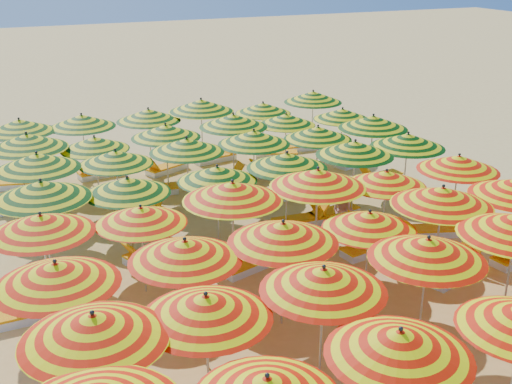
% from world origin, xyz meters
% --- Properties ---
extents(ground, '(120.00, 120.00, 0.00)m').
position_xyz_m(ground, '(0.00, 0.00, 0.00)').
color(ground, '#ECBC68').
rests_on(ground, ground).
extents(umbrella_2, '(2.71, 2.71, 2.53)m').
position_xyz_m(umbrella_2, '(-1.21, -8.03, 2.23)').
color(umbrella_2, silver).
rests_on(umbrella_2, ground).
extents(umbrella_6, '(2.50, 2.50, 2.62)m').
position_xyz_m(umbrella_6, '(-5.58, -5.79, 2.31)').
color(umbrella_6, silver).
rests_on(umbrella_6, ground).
extents(umbrella_7, '(2.90, 2.90, 2.51)m').
position_xyz_m(umbrella_7, '(-3.64, -5.76, 2.21)').
color(umbrella_7, silver).
rests_on(umbrella_7, ground).
extents(umbrella_8, '(3.19, 3.19, 2.57)m').
position_xyz_m(umbrella_8, '(-1.34, -5.79, 2.26)').
color(umbrella_8, silver).
rests_on(umbrella_8, ground).
extents(umbrella_9, '(3.05, 3.05, 2.60)m').
position_xyz_m(umbrella_9, '(1.23, -5.54, 2.29)').
color(umbrella_9, silver).
rests_on(umbrella_9, ground).
extents(umbrella_12, '(2.91, 2.91, 2.58)m').
position_xyz_m(umbrella_12, '(-5.90, -3.60, 2.27)').
color(umbrella_12, silver).
rests_on(umbrella_12, ground).
extents(umbrella_13, '(3.11, 3.11, 2.53)m').
position_xyz_m(umbrella_13, '(-3.32, -3.52, 2.23)').
color(umbrella_13, silver).
rests_on(umbrella_13, ground).
extents(umbrella_14, '(3.20, 3.20, 2.59)m').
position_xyz_m(umbrella_14, '(-1.14, -3.63, 2.28)').
color(umbrella_14, silver).
rests_on(umbrella_14, ground).
extents(umbrella_15, '(2.31, 2.31, 2.37)m').
position_xyz_m(umbrella_15, '(1.19, -3.44, 2.08)').
color(umbrella_15, silver).
rests_on(umbrella_15, ground).
extents(umbrella_16, '(2.79, 2.79, 2.67)m').
position_xyz_m(umbrella_16, '(3.30, -3.39, 2.35)').
color(umbrella_16, silver).
rests_on(umbrella_16, ground).
extents(umbrella_18, '(2.97, 2.97, 2.53)m').
position_xyz_m(umbrella_18, '(-5.90, -0.94, 2.22)').
color(umbrella_18, silver).
rests_on(umbrella_18, ground).
extents(umbrella_19, '(2.51, 2.51, 2.35)m').
position_xyz_m(umbrella_19, '(-3.63, -0.96, 2.07)').
color(umbrella_19, silver).
rests_on(umbrella_19, ground).
extents(umbrella_20, '(2.90, 2.90, 2.69)m').
position_xyz_m(umbrella_20, '(-1.32, -1.07, 2.37)').
color(umbrella_20, silver).
rests_on(umbrella_20, ground).
extents(umbrella_21, '(2.68, 2.68, 2.72)m').
position_xyz_m(umbrella_21, '(1.07, -1.11, 2.39)').
color(umbrella_21, silver).
rests_on(umbrella_21, ground).
extents(umbrella_22, '(2.75, 2.75, 2.37)m').
position_xyz_m(umbrella_22, '(3.23, -1.11, 2.08)').
color(umbrella_22, silver).
rests_on(umbrella_22, ground).
extents(umbrella_23, '(3.05, 3.05, 2.52)m').
position_xyz_m(umbrella_23, '(5.69, -1.14, 2.21)').
color(umbrella_23, silver).
rests_on(umbrella_23, ground).
extents(umbrella_24, '(2.87, 2.87, 2.64)m').
position_xyz_m(umbrella_24, '(-5.68, 1.04, 2.32)').
color(umbrella_24, silver).
rests_on(umbrella_24, ground).
extents(umbrella_25, '(2.50, 2.50, 2.43)m').
position_xyz_m(umbrella_25, '(-3.51, 0.98, 2.14)').
color(umbrella_25, silver).
rests_on(umbrella_25, ground).
extents(umbrella_26, '(2.85, 2.85, 2.39)m').
position_xyz_m(umbrella_26, '(-0.96, 1.01, 2.11)').
color(umbrella_26, silver).
rests_on(umbrella_26, ground).
extents(umbrella_27, '(2.98, 2.98, 2.53)m').
position_xyz_m(umbrella_27, '(1.20, 0.99, 2.23)').
color(umbrella_27, silver).
rests_on(umbrella_27, ground).
extents(umbrella_28, '(2.52, 2.52, 2.57)m').
position_xyz_m(umbrella_28, '(3.61, 1.16, 2.26)').
color(umbrella_28, silver).
rests_on(umbrella_28, ground).
extents(umbrella_29, '(3.18, 3.18, 2.56)m').
position_xyz_m(umbrella_29, '(5.64, 1.25, 2.25)').
color(umbrella_29, silver).
rests_on(umbrella_29, ground).
extents(umbrella_30, '(2.59, 2.59, 2.59)m').
position_xyz_m(umbrella_30, '(-5.53, 3.63, 2.28)').
color(umbrella_30, silver).
rests_on(umbrella_30, ground).
extents(umbrella_31, '(2.58, 2.58, 2.40)m').
position_xyz_m(umbrella_31, '(-3.28, 3.64, 2.11)').
color(umbrella_31, silver).
rests_on(umbrella_31, ground).
extents(umbrella_32, '(2.64, 2.64, 2.53)m').
position_xyz_m(umbrella_32, '(-1.02, 3.64, 2.22)').
color(umbrella_32, silver).
rests_on(umbrella_32, ground).
extents(umbrella_33, '(3.07, 3.07, 2.53)m').
position_xyz_m(umbrella_33, '(1.26, 3.61, 2.23)').
color(umbrella_33, silver).
rests_on(umbrella_33, ground).
extents(umbrella_34, '(3.06, 3.06, 2.47)m').
position_xyz_m(umbrella_34, '(3.55, 3.44, 2.17)').
color(umbrella_34, silver).
rests_on(umbrella_34, ground).
extents(umbrella_35, '(3.12, 3.12, 2.62)m').
position_xyz_m(umbrella_35, '(5.77, 3.48, 2.31)').
color(umbrella_35, silver).
rests_on(umbrella_35, ground).
extents(umbrella_36, '(3.25, 3.25, 2.67)m').
position_xyz_m(umbrella_36, '(-5.63, 5.67, 2.35)').
color(umbrella_36, silver).
rests_on(umbrella_36, ground).
extents(umbrella_37, '(2.71, 2.71, 2.38)m').
position_xyz_m(umbrella_37, '(-3.58, 5.47, 2.09)').
color(umbrella_37, silver).
rests_on(umbrella_37, ground).
extents(umbrella_38, '(2.70, 2.70, 2.52)m').
position_xyz_m(umbrella_38, '(-1.17, 5.55, 2.22)').
color(umbrella_38, silver).
rests_on(umbrella_38, ground).
extents(umbrella_39, '(2.96, 2.96, 2.61)m').
position_xyz_m(umbrella_39, '(1.34, 5.66, 2.30)').
color(umbrella_39, silver).
rests_on(umbrella_39, ground).
extents(umbrella_40, '(2.62, 2.62, 2.34)m').
position_xyz_m(umbrella_40, '(3.55, 5.91, 2.06)').
color(umbrella_40, silver).
rests_on(umbrella_40, ground).
extents(umbrella_41, '(2.42, 2.42, 2.36)m').
position_xyz_m(umbrella_41, '(5.85, 5.71, 2.08)').
color(umbrella_41, silver).
rests_on(umbrella_41, ground).
extents(umbrella_42, '(2.71, 2.71, 2.57)m').
position_xyz_m(umbrella_42, '(-5.68, 8.07, 2.26)').
color(umbrella_42, silver).
rests_on(umbrella_42, ground).
extents(umbrella_43, '(3.14, 3.14, 2.53)m').
position_xyz_m(umbrella_43, '(-3.57, 8.03, 2.23)').
color(umbrella_43, silver).
rests_on(umbrella_43, ground).
extents(umbrella_44, '(2.94, 2.94, 2.54)m').
position_xyz_m(umbrella_44, '(-1.16, 7.91, 2.23)').
color(umbrella_44, silver).
rests_on(umbrella_44, ground).
extents(umbrella_45, '(2.54, 2.54, 2.68)m').
position_xyz_m(umbrella_45, '(0.96, 8.07, 2.36)').
color(umbrella_45, silver).
rests_on(umbrella_45, ground).
extents(umbrella_46, '(2.65, 2.65, 2.37)m').
position_xyz_m(umbrella_46, '(3.45, 7.80, 2.09)').
color(umbrella_46, silver).
rests_on(umbrella_46, ground).
extents(umbrella_47, '(2.63, 2.63, 2.56)m').
position_xyz_m(umbrella_47, '(5.88, 8.16, 2.25)').
color(umbrella_47, silver).
rests_on(umbrella_47, ground).
extents(lounger_4, '(1.77, 0.69, 0.69)m').
position_xyz_m(lounger_4, '(-2.72, -3.43, 0.15)').
color(lounger_4, white).
rests_on(lounger_4, ground).
extents(lounger_5, '(1.83, 1.12, 0.69)m').
position_xyz_m(lounger_5, '(3.90, -3.44, 0.15)').
color(lounger_5, white).
rests_on(lounger_5, ground).
extents(lounger_7, '(1.76, 0.66, 0.69)m').
position_xyz_m(lounger_7, '(-6.40, -1.18, 0.15)').
color(lounger_7, white).
rests_on(lounger_7, ground).
extents(lounger_8, '(1.83, 1.08, 0.69)m').
position_xyz_m(lounger_8, '(-0.72, -0.88, 0.15)').
color(lounger_8, white).
rests_on(lounger_8, ground).
extents(lounger_9, '(1.80, 0.85, 0.69)m').
position_xyz_m(lounger_9, '(2.73, -1.33, 0.15)').
color(lounger_9, white).
rests_on(lounger_9, ground).
extents(lounger_10, '(1.83, 1.08, 0.69)m').
position_xyz_m(lounger_10, '(5.19, -1.10, 0.15)').
color(lounger_10, white).
rests_on(lounger_10, ground).
extents(lounger_11, '(1.83, 1.15, 0.69)m').
position_xyz_m(lounger_11, '(-3.00, 0.77, 0.15)').
color(lounger_11, white).
rests_on(lounger_11, ground).
extents(lounger_12, '(1.76, 0.67, 0.69)m').
position_xyz_m(lounger_12, '(1.80, 1.16, 0.15)').
color(lounger_12, white).
rests_on(lounger_12, ground).
extents(lounger_13, '(1.80, 0.86, 0.69)m').
position_xyz_m(lounger_13, '(3.01, 1.30, 0.15)').
color(lounger_13, white).
rests_on(lounger_13, ground).
extents(lounger_14, '(1.76, 0.66, 0.69)m').
position_xyz_m(lounger_14, '(-6.03, 3.48, 0.15)').
color(lounger_14, white).
rests_on(lounger_14, ground).
extents(lounger_15, '(1.82, 1.19, 0.69)m').
position_xyz_m(lounger_15, '(-2.68, 3.57, 0.15)').
color(lounger_15, white).
rests_on(lounger_15, ground).
extents(lounger_16, '(1.76, 0.68, 0.69)m').
position_xyz_m(lounger_16, '(2.95, 3.43, 0.15)').
color(lounger_16, white).
rests_on(lounger_16, ground).
extents(lounger_17, '(1.80, 0.82, 0.69)m').
position_xyz_m(lounger_17, '(6.27, 3.56, 0.15)').
color(lounger_17, white).
rests_on(lounger_17, ground).
extents(lounger_18, '(1.75, 0.64, 0.69)m').
position_xyz_m(lounger_18, '(-6.13, 5.83, 0.15)').
color(lounger_18, white).
rests_on(lounger_18, ground).
extents(lounger_19, '(1.79, 0.77, 0.69)m').
position_xyz_m(lounger_19, '(-1.77, 5.59, 0.15)').
color(lounger_19, white).
rests_on(lounger_19, ground).
extents(lounger_20, '(1.75, 0.64, 0.69)m').
position_xyz_m(lounger_20, '(0.84, 5.70, 0.15)').
color(lounger_20, white).
rests_on(lounger_20, ground).
extents(lounger_21, '(1.83, 1.07, 0.69)m').
position_xyz_m(lounger_21, '(2.95, 5.98, 0.15)').
color(lounger_21, white).
rests_on(lounger_21, ground).
extents(lounger_22, '(1.82, 1.19, 0.69)m').
position_xyz_m(lounger_22, '(6.36, 5.62, 0.15)').
color(lounger_22, white).
rests_on(lounger_22, ground).
extents(lounger_23, '(1.82, 0.97, 0.69)m').
position_xyz_m(lounger_23, '(-6.28, 8.18, 0.15)').
color(lounger_23, white).
rests_on(lounger_23, ground).
extents(lounger_24, '(1.81, 0.88, 0.69)m').
position_xyz_m(lounger_24, '(-3.07, 8.16, 0.15)').
color(lounger_24, white).
rests_on(lounger_24, ground).
extents(lounger_25, '(1.82, 1.23, 0.69)m').
position_xyz_m(lounger_25, '(-0.66, 7.68, 0.15)').
color(lounger_25, white).
rests_on(lounger_25, ground).
extents(lounger_26, '(1.81, 0.88, 0.69)m').
position_xyz_m(lounger_26, '(1.56, 8.20, 0.15)').
color(lounger_26, white).
rests_on(lounger_26, ground).
extents(lounger_27, '(1.82, 1.21, 0.69)m').
position_xyz_m(lounger_27, '(3.95, 7.69, 0.15)').
color(lounger_27, white).
rests_on(lounger_27, ground).
extents(lounger_28, '(1.75, 0.63, 0.69)m').
position_xyz_m(lounger_28, '(5.38, 8.19, 0.15)').
color(lounger_28, white).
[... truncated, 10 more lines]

